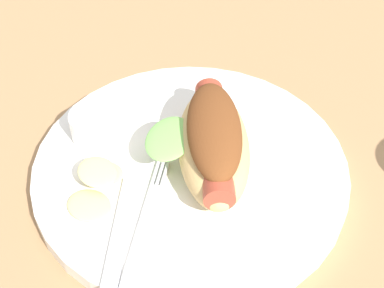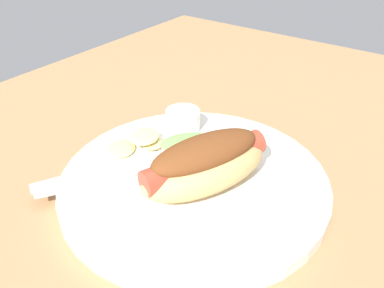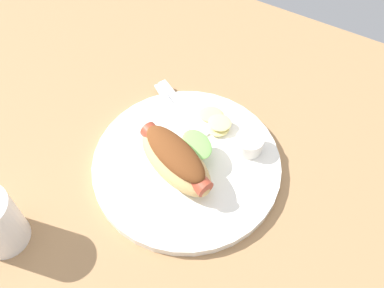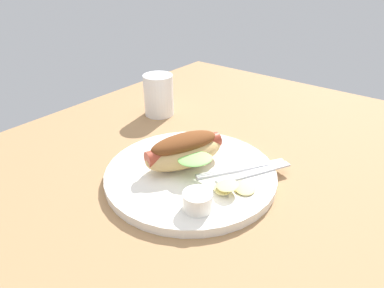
{
  "view_description": "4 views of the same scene",
  "coord_description": "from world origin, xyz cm",
  "px_view_note": "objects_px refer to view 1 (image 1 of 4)",
  "views": [
    {
      "loc": [
        32.83,
        -15.12,
        43.17
      ],
      "look_at": [
        -0.32,
        -0.56,
        6.25
      ],
      "focal_mm": 54.74,
      "sensor_mm": 36.0,
      "label": 1
    },
    {
      "loc": [
        27.29,
        20.91,
        29.24
      ],
      "look_at": [
        -3.8,
        -1.59,
        4.37
      ],
      "focal_mm": 37.24,
      "sensor_mm": 36.0,
      "label": 2
    },
    {
      "loc": [
        -21.23,
        32.64,
        61.21
      ],
      "look_at": [
        -2.05,
        -1.68,
        4.6
      ],
      "focal_mm": 41.11,
      "sensor_mm": 36.0,
      "label": 3
    },
    {
      "loc": [
        -41.98,
        -31.48,
        35.35
      ],
      "look_at": [
        -0.89,
        0.53,
        6.31
      ],
      "focal_mm": 32.03,
      "sensor_mm": 36.0,
      "label": 4
    }
  ],
  "objects_px": {
    "sauce_ramekin": "(93,125)",
    "hot_dog": "(213,141)",
    "knife": "(118,245)",
    "plate": "(191,170)",
    "fork": "(142,236)",
    "chips_pile": "(96,185)"
  },
  "relations": [
    {
      "from": "sauce_ramekin",
      "to": "hot_dog",
      "type": "bearing_deg",
      "value": 47.97
    },
    {
      "from": "knife",
      "to": "sauce_ramekin",
      "type": "bearing_deg",
      "value": 19.52
    },
    {
      "from": "plate",
      "to": "fork",
      "type": "bearing_deg",
      "value": -49.99
    },
    {
      "from": "sauce_ramekin",
      "to": "chips_pile",
      "type": "relative_size",
      "value": 0.58
    },
    {
      "from": "sauce_ramekin",
      "to": "chips_pile",
      "type": "xyz_separation_m",
      "value": [
        0.07,
        -0.02,
        -0.01
      ]
    },
    {
      "from": "sauce_ramekin",
      "to": "knife",
      "type": "relative_size",
      "value": 0.31
    },
    {
      "from": "plate",
      "to": "fork",
      "type": "relative_size",
      "value": 2.06
    },
    {
      "from": "plate",
      "to": "knife",
      "type": "height_order",
      "value": "knife"
    },
    {
      "from": "hot_dog",
      "to": "chips_pile",
      "type": "bearing_deg",
      "value": 104.55
    },
    {
      "from": "hot_dog",
      "to": "fork",
      "type": "xyz_separation_m",
      "value": [
        0.05,
        -0.09,
        -0.03
      ]
    },
    {
      "from": "fork",
      "to": "chips_pile",
      "type": "xyz_separation_m",
      "value": [
        -0.07,
        -0.02,
        0.01
      ]
    },
    {
      "from": "sauce_ramekin",
      "to": "fork",
      "type": "relative_size",
      "value": 0.31
    },
    {
      "from": "sauce_ramekin",
      "to": "knife",
      "type": "height_order",
      "value": "sauce_ramekin"
    },
    {
      "from": "knife",
      "to": "plate",
      "type": "bearing_deg",
      "value": -28.7
    },
    {
      "from": "knife",
      "to": "chips_pile",
      "type": "bearing_deg",
      "value": 26.55
    },
    {
      "from": "fork",
      "to": "knife",
      "type": "height_order",
      "value": "same"
    },
    {
      "from": "hot_dog",
      "to": "fork",
      "type": "bearing_deg",
      "value": 141.42
    },
    {
      "from": "hot_dog",
      "to": "fork",
      "type": "distance_m",
      "value": 0.11
    },
    {
      "from": "plate",
      "to": "fork",
      "type": "height_order",
      "value": "fork"
    },
    {
      "from": "plate",
      "to": "hot_dog",
      "type": "bearing_deg",
      "value": 68.91
    },
    {
      "from": "plate",
      "to": "fork",
      "type": "distance_m",
      "value": 0.09
    },
    {
      "from": "knife",
      "to": "chips_pile",
      "type": "xyz_separation_m",
      "value": [
        -0.07,
        0.0,
        0.01
      ]
    }
  ]
}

